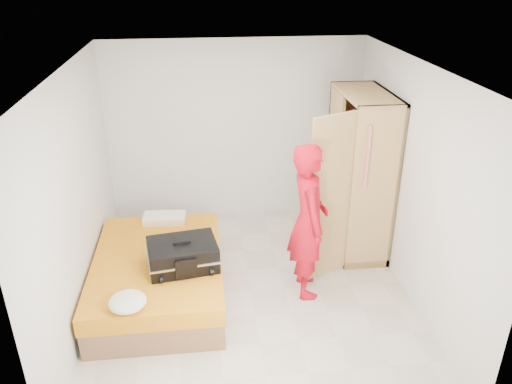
{
  "coord_description": "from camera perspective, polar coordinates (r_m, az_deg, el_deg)",
  "views": [
    {
      "loc": [
        -0.49,
        -4.77,
        3.55
      ],
      "look_at": [
        0.13,
        0.6,
        1.0
      ],
      "focal_mm": 35.0,
      "sensor_mm": 36.0,
      "label": 1
    }
  ],
  "objects": [
    {
      "name": "round_cushion",
      "position": [
        5.03,
        -14.47,
        -12.05
      ],
      "size": [
        0.36,
        0.36,
        0.14
      ],
      "primitive_type": "ellipsoid",
      "color": "white",
      "rests_on": "bed"
    },
    {
      "name": "bed",
      "position": [
        5.88,
        -11.04,
        -9.42
      ],
      "size": [
        1.42,
        2.02,
        0.5
      ],
      "color": "brown",
      "rests_on": "ground"
    },
    {
      "name": "room",
      "position": [
        5.3,
        -0.66,
        0.1
      ],
      "size": [
        4.0,
        4.02,
        2.6
      ],
      "color": "beige",
      "rests_on": "ground"
    },
    {
      "name": "pillow",
      "position": [
        6.45,
        -10.41,
        -2.96
      ],
      "size": [
        0.54,
        0.3,
        0.1
      ],
      "primitive_type": "cube",
      "rotation": [
        0.0,
        0.0,
        -0.06
      ],
      "color": "white",
      "rests_on": "bed"
    },
    {
      "name": "suitcase",
      "position": [
        5.48,
        -8.38,
        -7.12
      ],
      "size": [
        0.82,
        0.66,
        0.32
      ],
      "rotation": [
        0.0,
        0.0,
        0.15
      ],
      "color": "black",
      "rests_on": "bed"
    },
    {
      "name": "person",
      "position": [
        5.56,
        6.01,
        -3.33
      ],
      "size": [
        0.44,
        0.67,
        1.82
      ],
      "primitive_type": "imported",
      "rotation": [
        0.0,
        0.0,
        1.56
      ],
      "color": "red",
      "rests_on": "ground"
    },
    {
      "name": "wardrobe",
      "position": [
        6.47,
        11.47,
        1.47
      ],
      "size": [
        1.12,
        1.43,
        2.1
      ],
      "color": "tan",
      "rests_on": "ground"
    }
  ]
}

